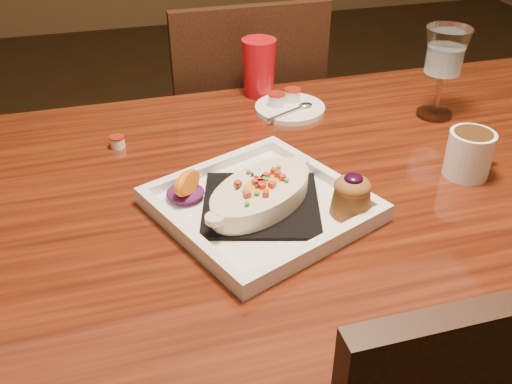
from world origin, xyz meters
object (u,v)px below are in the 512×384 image
object	(u,v)px
plate	(268,199)
coffee_mug	(470,152)
saucer	(289,106)
red_tumbler	(259,68)
table	(323,222)
goblet	(445,56)
chair_far	(241,140)

from	to	relation	value
plate	coffee_mug	size ratio (longest dim) A/B	3.52
saucer	red_tumbler	size ratio (longest dim) A/B	1.17
table	plate	bearing A→B (deg)	-152.18
plate	saucer	distance (m)	0.40
goblet	saucer	xyz separation A→B (m)	(-0.30, 0.11, -0.13)
table	red_tumbler	bearing A→B (deg)	91.76
coffee_mug	red_tumbler	size ratio (longest dim) A/B	0.85
table	goblet	size ratio (longest dim) A/B	7.67
chair_far	goblet	world-z (taller)	goblet
table	saucer	size ratio (longest dim) A/B	9.56
saucer	chair_far	bearing A→B (deg)	94.71
chair_far	red_tumbler	distance (m)	0.39
chair_far	plate	size ratio (longest dim) A/B	2.34
coffee_mug	saucer	bearing A→B (deg)	104.71
plate	goblet	distance (m)	0.54
red_tumbler	goblet	bearing A→B (deg)	-32.23
chair_far	coffee_mug	xyz separation A→B (m)	(0.26, -0.68, 0.29)
chair_far	red_tumbler	bearing A→B (deg)	86.94
saucer	red_tumbler	world-z (taller)	red_tumbler
chair_far	red_tumbler	xyz separation A→B (m)	(-0.01, -0.23, 0.31)
table	coffee_mug	bearing A→B (deg)	-11.55
plate	saucer	xyz separation A→B (m)	(0.16, 0.37, -0.01)
plate	coffee_mug	xyz separation A→B (m)	(0.39, 0.02, 0.02)
goblet	saucer	size ratio (longest dim) A/B	1.25
coffee_mug	goblet	size ratio (longest dim) A/B	0.58
plate	saucer	size ratio (longest dim) A/B	2.54
saucer	red_tumbler	bearing A→B (deg)	111.07
red_tumbler	plate	bearing A→B (deg)	-104.25
chair_far	saucer	size ratio (longest dim) A/B	5.92
goblet	red_tumbler	world-z (taller)	goblet
chair_far	coffee_mug	bearing A→B (deg)	110.54
saucer	goblet	bearing A→B (deg)	-20.39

